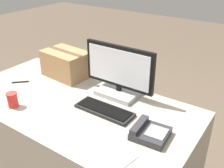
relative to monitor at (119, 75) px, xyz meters
name	(u,v)px	position (x,y,z in m)	size (l,w,h in m)	color
office_desk	(76,141)	(-0.21, -0.29, -0.52)	(1.80, 0.90, 0.72)	#A89E8E
monitor	(119,75)	(0.00, 0.00, 0.00)	(0.57, 0.24, 0.39)	#B7B7B7
keyboard	(104,110)	(0.05, -0.26, -0.15)	(0.42, 0.15, 0.03)	black
desk_phone	(149,132)	(0.43, -0.32, -0.14)	(0.22, 0.21, 0.07)	#2D2D33
paper_cup_right	(12,100)	(-0.51, -0.57, -0.11)	(0.08, 0.08, 0.11)	red
spoon	(124,167)	(0.44, -0.62, -0.16)	(0.05, 0.17, 0.00)	#B2B2B7
cardboard_box	(66,64)	(-0.56, 0.02, -0.05)	(0.40, 0.29, 0.23)	#9E754C
pen_marker	(20,82)	(-0.79, -0.30, -0.16)	(0.11, 0.11, 0.01)	black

